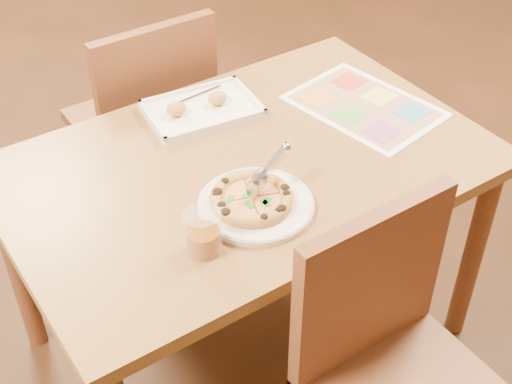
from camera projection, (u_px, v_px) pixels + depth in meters
dining_table at (246, 185)px, 1.97m from camera, size 1.30×0.85×0.72m
chair_near at (391, 345)px, 1.63m from camera, size 0.42×0.42×0.47m
chair_far at (148, 108)px, 2.40m from camera, size 0.42×0.42×0.47m
plate at (256, 205)px, 1.77m from camera, size 0.35×0.35×0.02m
pizza at (251, 199)px, 1.76m from camera, size 0.21×0.21×0.03m
pizza_cutter at (267, 171)px, 1.74m from camera, size 0.16×0.06×0.09m
appetizer_tray at (202, 110)px, 2.09m from camera, size 0.35×0.26×0.06m
glass_tumbler at (203, 235)px, 1.62m from camera, size 0.09×0.09×0.11m
menu at (364, 106)px, 2.13m from camera, size 0.37×0.47×0.00m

